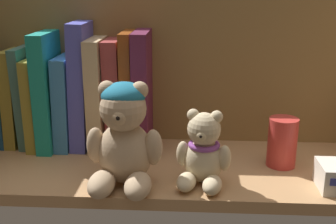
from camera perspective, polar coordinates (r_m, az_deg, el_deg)
The scene contains 16 objects.
shelf_board at distance 76.10cm, azimuth 1.19°, elevation -7.81°, with size 73.65×25.04×2.00cm, color tan.
shelf_back_panel at distance 83.72cm, azimuth 1.62°, elevation 5.69°, with size 76.05×1.20×32.87cm, color olive.
book_0 at distance 89.40cm, azimuth -21.12°, elevation 1.38°, with size 1.88×9.73×17.07cm, color navy.
book_1 at distance 88.23cm, azimuth -19.77°, elevation 1.90°, with size 2.24×9.78×18.78cm, color olive.
book_2 at distance 87.27cm, azimuth -18.38°, elevation 2.06°, with size 1.82×10.50×19.32cm, color #3C6A64.
book_3 at distance 86.73cm, azimuth -16.98°, elevation 1.45°, with size 1.90×13.16×17.43cm, color olive.
book_4 at distance 85.24cm, azimuth -15.43°, elevation 3.00°, with size 2.85×14.45×22.27cm, color #1A8B7D.
book_5 at distance 84.86cm, azimuth -13.33°, elevation 1.52°, with size 2.72×12.35×17.75cm, color teal.
book_6 at distance 83.22cm, azimuth -11.39°, elevation 3.59°, with size 2.99×11.34×24.07cm, color #4F54C1.
book_7 at distance 82.83cm, azimuth -9.19°, elevation 2.59°, with size 2.76×12.97×21.13cm, color tan.
book_8 at distance 82.24cm, azimuth -7.06°, elevation 2.50°, with size 2.87×10.25×20.90cm, color #9A3939.
book_9 at distance 81.60cm, azimuth -5.18°, elevation 3.00°, with size 2.00×12.37×22.45cm, color #8E4115.
book_10 at distance 81.22cm, azimuth -3.29°, elevation 3.04°, with size 2.80×14.98×22.63cm, color #5C1F3C.
teddy_bear_larger at distance 66.27cm, azimuth -5.99°, elevation -3.43°, with size 12.21×12.38×16.75cm.
teddy_bear_smaller at distance 67.39cm, azimuth 4.76°, elevation -5.54°, with size 9.09×9.45×12.19cm.
pillar_candle at distance 76.51cm, azimuth 15.14°, elevation -3.95°, with size 5.06×5.06×8.69cm, color #C63833.
Camera 1 is at (2.54, -68.84, 33.33)cm, focal length 45.26 mm.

